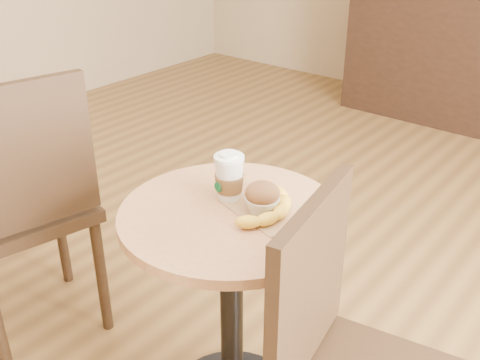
% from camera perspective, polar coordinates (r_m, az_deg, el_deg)
% --- Properties ---
extents(cafe_table, '(0.62, 0.62, 0.75)m').
position_cam_1_polar(cafe_table, '(1.68, -0.87, -10.47)').
color(cafe_table, black).
rests_on(cafe_table, ground).
extents(chair_left, '(0.55, 0.55, 1.04)m').
position_cam_1_polar(chair_left, '(2.08, -21.12, -2.34)').
color(chair_left, black).
rests_on(chair_left, ground).
extents(kraft_bag, '(0.28, 0.23, 0.00)m').
position_cam_1_polar(kraft_bag, '(1.56, 2.93, -2.88)').
color(kraft_bag, '#9B724B').
rests_on(kraft_bag, cafe_table).
extents(coffee_cup, '(0.09, 0.09, 0.14)m').
position_cam_1_polar(coffee_cup, '(1.58, -1.11, 0.17)').
color(coffee_cup, silver).
rests_on(coffee_cup, cafe_table).
extents(muffin, '(0.10, 0.10, 0.09)m').
position_cam_1_polar(muffin, '(1.52, 2.28, -1.80)').
color(muffin, silver).
rests_on(muffin, kraft_bag).
extents(banana, '(0.24, 0.30, 0.04)m').
position_cam_1_polar(banana, '(1.53, 2.43, -2.62)').
color(banana, yellow).
rests_on(banana, kraft_bag).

